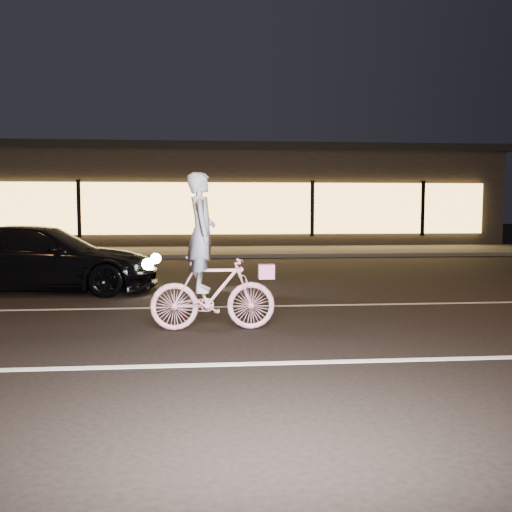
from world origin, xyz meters
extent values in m
plane|color=black|center=(0.00, 0.00, 0.00)|extent=(90.00, 90.00, 0.00)
cube|color=silver|center=(0.00, -1.50, 0.00)|extent=(60.00, 0.12, 0.01)
cube|color=gray|center=(0.00, 2.00, 0.00)|extent=(60.00, 0.10, 0.01)
cube|color=#383533|center=(0.00, 13.00, 0.06)|extent=(30.00, 4.00, 0.12)
cube|color=black|center=(0.00, 19.00, 2.00)|extent=(25.00, 8.00, 4.00)
cube|color=black|center=(0.00, 19.00, 4.05)|extent=(25.40, 8.40, 0.30)
cube|color=#E6AC50|center=(0.00, 14.90, 1.60)|extent=(23.00, 0.15, 2.00)
cube|color=black|center=(-4.50, 14.82, 1.60)|extent=(0.15, 0.08, 2.20)
cube|color=black|center=(0.00, 14.82, 1.60)|extent=(0.15, 0.08, 2.20)
cube|color=black|center=(4.50, 14.82, 1.60)|extent=(0.15, 0.08, 2.20)
cube|color=black|center=(9.00, 14.82, 1.60)|extent=(0.15, 0.08, 2.20)
imported|color=#D8305F|center=(0.35, 0.23, 0.51)|extent=(1.70, 0.48, 1.02)
imported|color=white|center=(0.21, 0.23, 1.34)|extent=(0.38, 0.58, 1.60)
cube|color=pink|center=(1.08, 0.23, 0.80)|extent=(0.21, 0.17, 0.19)
imported|color=black|center=(-2.94, 4.04, 0.65)|extent=(4.56, 2.02, 1.30)
sphere|color=#FFF2BF|center=(-0.77, 4.55, 0.60)|extent=(0.22, 0.22, 0.22)
sphere|color=#FFF2BF|center=(-0.82, 3.35, 0.60)|extent=(0.22, 0.22, 0.22)
camera|label=1|loc=(0.25, -7.44, 1.68)|focal=40.00mm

